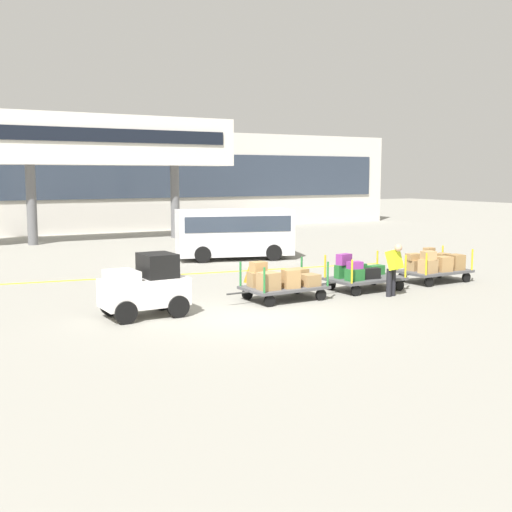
{
  "coord_description": "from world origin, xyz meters",
  "views": [
    {
      "loc": [
        -7.7,
        -13.86,
        3.54
      ],
      "look_at": [
        0.83,
        1.56,
        1.3
      ],
      "focal_mm": 44.87,
      "sensor_mm": 36.0,
      "label": 1
    }
  ],
  "objects_px": {
    "baggage_cart_tail": "(435,265)",
    "shuttle_van": "(234,230)",
    "baggage_tug": "(145,287)",
    "baggage_cart_middle": "(361,274)",
    "safety_cone_far": "(249,274)",
    "baggage_handler": "(394,267)",
    "baggage_cart_lead": "(282,281)"
  },
  "relations": [
    {
      "from": "baggage_cart_lead",
      "to": "baggage_handler",
      "type": "relative_size",
      "value": 1.94
    },
    {
      "from": "baggage_tug",
      "to": "shuttle_van",
      "type": "height_order",
      "value": "shuttle_van"
    },
    {
      "from": "baggage_cart_lead",
      "to": "baggage_cart_middle",
      "type": "height_order",
      "value": "baggage_cart_middle"
    },
    {
      "from": "baggage_cart_lead",
      "to": "safety_cone_far",
      "type": "relative_size",
      "value": 5.5
    },
    {
      "from": "baggage_tug",
      "to": "baggage_cart_lead",
      "type": "height_order",
      "value": "baggage_tug"
    },
    {
      "from": "baggage_cart_lead",
      "to": "baggage_cart_middle",
      "type": "xyz_separation_m",
      "value": [
        2.92,
        0.12,
        -0.03
      ]
    },
    {
      "from": "shuttle_van",
      "to": "baggage_cart_lead",
      "type": "bearing_deg",
      "value": -108.48
    },
    {
      "from": "baggage_cart_lead",
      "to": "baggage_cart_tail",
      "type": "relative_size",
      "value": 1.0
    },
    {
      "from": "baggage_handler",
      "to": "safety_cone_far",
      "type": "height_order",
      "value": "baggage_handler"
    },
    {
      "from": "baggage_cart_lead",
      "to": "baggage_handler",
      "type": "xyz_separation_m",
      "value": [
        3.12,
        -1.12,
        0.33
      ]
    },
    {
      "from": "baggage_tug",
      "to": "baggage_cart_lead",
      "type": "bearing_deg",
      "value": 2.24
    },
    {
      "from": "baggage_cart_middle",
      "to": "baggage_cart_lead",
      "type": "bearing_deg",
      "value": -177.65
    },
    {
      "from": "safety_cone_far",
      "to": "baggage_cart_middle",
      "type": "bearing_deg",
      "value": -52.81
    },
    {
      "from": "baggage_cart_middle",
      "to": "baggage_handler",
      "type": "distance_m",
      "value": 1.31
    },
    {
      "from": "baggage_cart_lead",
      "to": "baggage_cart_middle",
      "type": "bearing_deg",
      "value": 2.35
    },
    {
      "from": "baggage_handler",
      "to": "shuttle_van",
      "type": "height_order",
      "value": "shuttle_van"
    },
    {
      "from": "baggage_tug",
      "to": "baggage_cart_middle",
      "type": "height_order",
      "value": "baggage_tug"
    },
    {
      "from": "shuttle_van",
      "to": "baggage_handler",
      "type": "bearing_deg",
      "value": -88.62
    },
    {
      "from": "baggage_cart_middle",
      "to": "baggage_cart_tail",
      "type": "height_order",
      "value": "baggage_cart_middle"
    },
    {
      "from": "baggage_cart_tail",
      "to": "safety_cone_far",
      "type": "relative_size",
      "value": 5.5
    },
    {
      "from": "shuttle_van",
      "to": "baggage_cart_middle",
      "type": "bearing_deg",
      "value": -89.78
    },
    {
      "from": "baggage_cart_tail",
      "to": "baggage_cart_middle",
      "type": "bearing_deg",
      "value": -178.9
    },
    {
      "from": "baggage_cart_tail",
      "to": "shuttle_van",
      "type": "distance_m",
      "value": 9.06
    },
    {
      "from": "baggage_tug",
      "to": "baggage_cart_middle",
      "type": "bearing_deg",
      "value": 2.29
    },
    {
      "from": "baggage_cart_middle",
      "to": "shuttle_van",
      "type": "bearing_deg",
      "value": 90.22
    },
    {
      "from": "baggage_cart_middle",
      "to": "baggage_tug",
      "type": "bearing_deg",
      "value": -177.71
    },
    {
      "from": "baggage_cart_tail",
      "to": "safety_cone_far",
      "type": "bearing_deg",
      "value": 151.31
    },
    {
      "from": "baggage_handler",
      "to": "shuttle_van",
      "type": "bearing_deg",
      "value": 91.38
    },
    {
      "from": "baggage_cart_middle",
      "to": "baggage_handler",
      "type": "height_order",
      "value": "baggage_handler"
    },
    {
      "from": "baggage_cart_middle",
      "to": "baggage_handler",
      "type": "bearing_deg",
      "value": -80.73
    },
    {
      "from": "baggage_cart_tail",
      "to": "baggage_handler",
      "type": "distance_m",
      "value": 3.21
    },
    {
      "from": "baggage_cart_tail",
      "to": "shuttle_van",
      "type": "relative_size",
      "value": 0.59
    }
  ]
}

